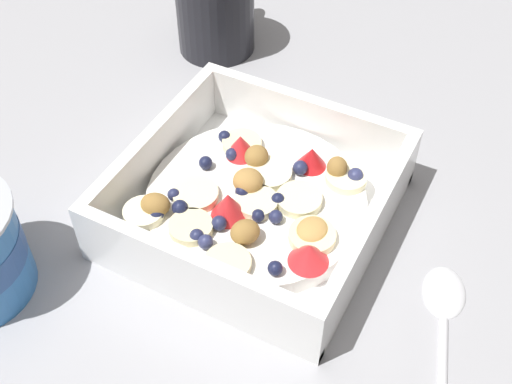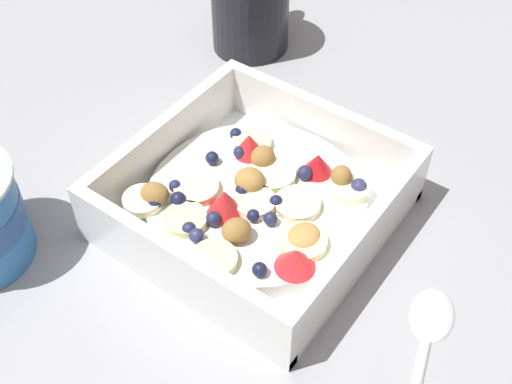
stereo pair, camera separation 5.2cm
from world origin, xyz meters
TOP-DOWN VIEW (x-y plane):
  - ground_plane at (0.00, 0.00)m, footprint 2.40×2.40m
  - fruit_bowl at (-0.01, 0.01)m, footprint 0.20×0.20m
  - spoon at (-0.17, 0.04)m, footprint 0.06×0.17m
  - coffee_mug at (0.14, -0.19)m, footprint 0.08×0.11m

SIDE VIEW (x-z plane):
  - ground_plane at x=0.00m, z-range 0.00..0.00m
  - spoon at x=-0.17m, z-range 0.00..0.01m
  - fruit_bowl at x=-0.01m, z-range -0.01..0.05m
  - coffee_mug at x=0.14m, z-range 0.00..0.09m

